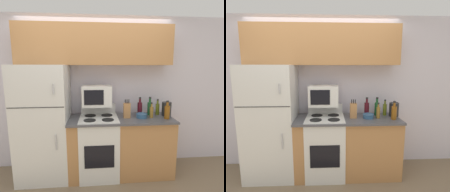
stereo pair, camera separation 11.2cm
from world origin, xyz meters
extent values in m
plane|color=#7F6B51|center=(0.00, 0.00, 0.00)|extent=(12.00, 12.00, 0.00)
cube|color=silver|center=(0.00, 0.66, 1.27)|extent=(8.00, 0.05, 2.55)
cube|color=#B27A47|center=(0.38, 0.28, 0.45)|extent=(1.61, 0.56, 0.91)
cube|color=#4C4C51|center=(0.38, 0.26, 0.92)|extent=(1.61, 0.60, 0.03)
cube|color=silver|center=(-0.80, 0.31, 0.87)|extent=(0.76, 0.63, 1.75)
cube|color=#383838|center=(-0.80, 0.00, 1.19)|extent=(0.74, 0.01, 0.01)
cylinder|color=#B7B7BC|center=(-0.56, -0.01, 1.43)|extent=(0.02, 0.02, 0.14)
cylinder|color=#B7B7BC|center=(-0.56, -0.01, 0.70)|extent=(0.02, 0.02, 0.22)
cube|color=#B27A47|center=(0.00, 0.47, 2.05)|extent=(2.36, 0.33, 0.60)
cube|color=silver|center=(0.03, 0.27, 0.47)|extent=(0.59, 0.56, 0.95)
cube|color=black|center=(0.03, -0.02, 0.45)|extent=(0.43, 0.01, 0.34)
cube|color=#2D2D2D|center=(0.03, 0.27, 0.94)|extent=(0.57, 0.54, 0.01)
cube|color=silver|center=(0.03, 0.53, 1.03)|extent=(0.57, 0.06, 0.16)
cylinder|color=black|center=(-0.11, 0.14, 0.95)|extent=(0.18, 0.18, 0.01)
cylinder|color=black|center=(0.16, 0.14, 0.95)|extent=(0.18, 0.18, 0.01)
cylinder|color=black|center=(-0.11, 0.39, 0.95)|extent=(0.18, 0.18, 0.01)
cylinder|color=black|center=(0.16, 0.39, 0.95)|extent=(0.18, 0.18, 0.01)
cube|color=silver|center=(0.01, 0.39, 1.27)|extent=(0.45, 0.31, 0.32)
cube|color=black|center=(-0.04, 0.23, 1.27)|extent=(0.29, 0.01, 0.22)
cube|color=#B27A47|center=(0.47, 0.27, 1.05)|extent=(0.10, 0.08, 0.23)
cylinder|color=black|center=(0.44, 0.26, 1.20)|extent=(0.01, 0.01, 0.06)
cylinder|color=black|center=(0.47, 0.26, 1.20)|extent=(0.01, 0.01, 0.06)
cylinder|color=black|center=(0.49, 0.26, 1.20)|extent=(0.01, 0.01, 0.06)
cylinder|color=#335B84|center=(0.70, 0.25, 0.97)|extent=(0.16, 0.16, 0.06)
torus|color=#335B84|center=(0.70, 0.25, 1.00)|extent=(0.18, 0.18, 0.01)
cylinder|color=#5B6619|center=(1.00, 0.41, 1.03)|extent=(0.06, 0.06, 0.18)
cylinder|color=#5B6619|center=(1.00, 0.41, 1.15)|extent=(0.03, 0.03, 0.06)
cylinder|color=black|center=(1.00, 0.41, 1.19)|extent=(0.03, 0.03, 0.02)
cylinder|color=brown|center=(1.07, 0.17, 1.04)|extent=(0.08, 0.08, 0.20)
cylinder|color=brown|center=(1.07, 0.17, 1.16)|extent=(0.04, 0.04, 0.06)
cylinder|color=black|center=(1.07, 0.17, 1.21)|extent=(0.04, 0.04, 0.02)
cylinder|color=olive|center=(0.85, 0.24, 1.02)|extent=(0.06, 0.06, 0.17)
cylinder|color=olive|center=(0.85, 0.24, 1.13)|extent=(0.03, 0.03, 0.05)
cylinder|color=black|center=(0.85, 0.24, 1.17)|extent=(0.03, 0.03, 0.02)
cylinder|color=#194C23|center=(0.87, 0.40, 1.04)|extent=(0.08, 0.08, 0.21)
cylinder|color=#194C23|center=(0.87, 0.40, 1.18)|extent=(0.03, 0.03, 0.07)
cylinder|color=black|center=(0.87, 0.40, 1.23)|extent=(0.04, 0.04, 0.02)
cylinder|color=#470F19|center=(0.70, 0.39, 1.04)|extent=(0.08, 0.08, 0.21)
cylinder|color=#470F19|center=(0.70, 0.39, 1.18)|extent=(0.03, 0.03, 0.07)
cylinder|color=black|center=(0.70, 0.39, 1.23)|extent=(0.04, 0.04, 0.02)
cylinder|color=black|center=(1.13, 0.34, 1.05)|extent=(0.15, 0.15, 0.22)
sphere|color=black|center=(1.13, 0.34, 1.17)|extent=(0.02, 0.02, 0.02)
camera|label=1|loc=(0.00, -2.33, 1.72)|focal=28.00mm
camera|label=2|loc=(0.11, -2.34, 1.72)|focal=28.00mm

